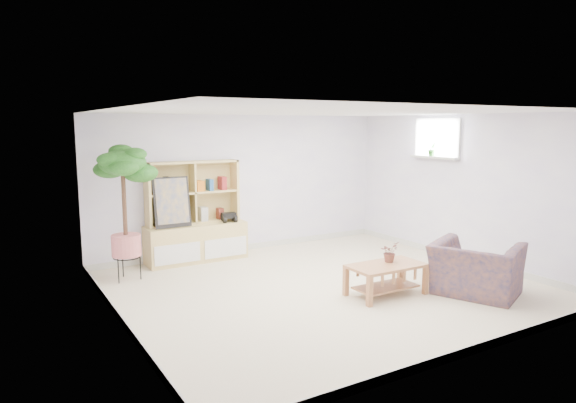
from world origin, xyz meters
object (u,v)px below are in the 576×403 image
storage_unit (195,212)px  floor_tree (125,213)px  coffee_table (386,280)px  armchair (476,266)px

storage_unit → floor_tree: bearing=-157.9°
floor_tree → storage_unit: bearing=22.1°
storage_unit → coffee_table: 3.36m
storage_unit → floor_tree: (-1.25, -0.51, 0.16)m
coffee_table → floor_tree: bearing=139.4°
coffee_table → floor_tree: floor_tree is taller
armchair → floor_tree: bearing=27.8°
storage_unit → floor_tree: floor_tree is taller
coffee_table → armchair: 1.20m
floor_tree → armchair: bearing=-38.6°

